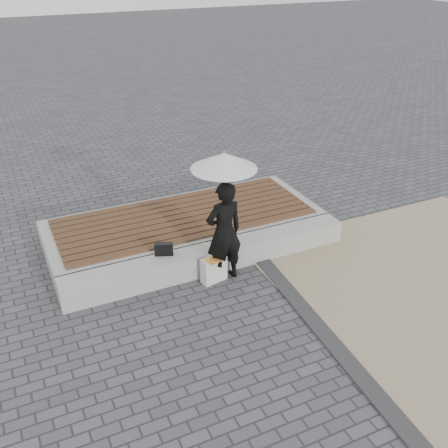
# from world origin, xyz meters

# --- Properties ---
(ground) EXTENTS (80.00, 80.00, 0.00)m
(ground) POSITION_xyz_m (0.00, 0.00, 0.00)
(ground) COLOR #4A4A4F
(ground) RESTS_ON ground
(terrazzo_zone) EXTENTS (5.00, 5.00, 0.02)m
(terrazzo_zone) POSITION_xyz_m (3.20, -0.50, 0.01)
(terrazzo_zone) COLOR tan
(terrazzo_zone) RESTS_ON ground
(edging_band) EXTENTS (0.61, 5.20, 0.04)m
(edging_band) POSITION_xyz_m (0.75, -0.50, 0.02)
(edging_band) COLOR #313033
(edging_band) RESTS_ON ground
(seating_ledge) EXTENTS (5.00, 0.45, 0.40)m
(seating_ledge) POSITION_xyz_m (0.00, 1.60, 0.20)
(seating_ledge) COLOR #ABAAA5
(seating_ledge) RESTS_ON ground
(timber_platform) EXTENTS (5.00, 2.00, 0.40)m
(timber_platform) POSITION_xyz_m (0.00, 2.80, 0.20)
(timber_platform) COLOR #9E9E99
(timber_platform) RESTS_ON ground
(timber_decking) EXTENTS (4.60, 1.80, 0.04)m
(timber_decking) POSITION_xyz_m (0.00, 2.80, 0.42)
(timber_decking) COLOR brown
(timber_decking) RESTS_ON timber_platform
(woman) EXTENTS (0.65, 0.45, 1.71)m
(woman) POSITION_xyz_m (0.07, 1.24, 0.85)
(woman) COLOR black
(woman) RESTS_ON ground
(parasol) EXTENTS (1.00, 1.00, 1.27)m
(parasol) POSITION_xyz_m (0.07, 1.24, 2.05)
(parasol) COLOR #A5A4A9
(parasol) RESTS_ON ground
(handbag) EXTENTS (0.31, 0.21, 0.21)m
(handbag) POSITION_xyz_m (-0.78, 1.72, 0.50)
(handbag) COLOR black
(handbag) RESTS_ON seating_ledge
(canvas_tote) EXTENTS (0.44, 0.25, 0.44)m
(canvas_tote) POSITION_xyz_m (-0.11, 1.23, 0.22)
(canvas_tote) COLOR silver
(canvas_tote) RESTS_ON ground
(magazine) EXTENTS (0.36, 0.30, 0.01)m
(magazine) POSITION_xyz_m (-0.11, 1.18, 0.44)
(magazine) COLOR #E24349
(magazine) RESTS_ON canvas_tote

